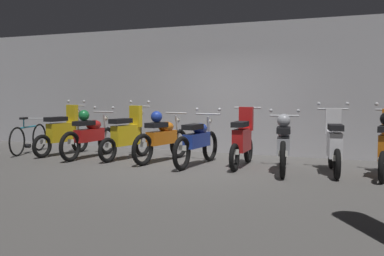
{
  "coord_description": "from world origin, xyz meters",
  "views": [
    {
      "loc": [
        3.43,
        -8.09,
        1.46
      ],
      "look_at": [
        -0.13,
        0.31,
        0.75
      ],
      "focal_mm": 42.35,
      "sensor_mm": 36.0,
      "label": 1
    }
  ],
  "objects_px": {
    "motorbike_slot_7": "(334,145)",
    "motorbike_slot_1": "(90,134)",
    "motorbike_slot_2": "(127,135)",
    "motorbike_slot_3": "(162,137)",
    "motorbike_slot_5": "(242,140)",
    "motorbike_slot_0": "(63,133)",
    "motorbike_slot_4": "(197,141)",
    "bicycle": "(29,138)",
    "motorbike_slot_6": "(284,144)"
  },
  "relations": [
    {
      "from": "motorbike_slot_3",
      "to": "motorbike_slot_4",
      "type": "bearing_deg",
      "value": -10.93
    },
    {
      "from": "motorbike_slot_1",
      "to": "motorbike_slot_7",
      "type": "distance_m",
      "value": 5.26
    },
    {
      "from": "motorbike_slot_5",
      "to": "motorbike_slot_6",
      "type": "relative_size",
      "value": 0.87
    },
    {
      "from": "motorbike_slot_4",
      "to": "motorbike_slot_3",
      "type": "bearing_deg",
      "value": 169.07
    },
    {
      "from": "motorbike_slot_6",
      "to": "motorbike_slot_7",
      "type": "distance_m",
      "value": 0.9
    },
    {
      "from": "motorbike_slot_2",
      "to": "motorbike_slot_3",
      "type": "bearing_deg",
      "value": -1.35
    },
    {
      "from": "motorbike_slot_1",
      "to": "motorbike_slot_4",
      "type": "height_order",
      "value": "same"
    },
    {
      "from": "motorbike_slot_1",
      "to": "motorbike_slot_4",
      "type": "relative_size",
      "value": 1.0
    },
    {
      "from": "motorbike_slot_1",
      "to": "motorbike_slot_2",
      "type": "bearing_deg",
      "value": 8.86
    },
    {
      "from": "motorbike_slot_5",
      "to": "motorbike_slot_7",
      "type": "distance_m",
      "value": 1.75
    },
    {
      "from": "motorbike_slot_5",
      "to": "motorbike_slot_6",
      "type": "distance_m",
      "value": 0.93
    },
    {
      "from": "motorbike_slot_7",
      "to": "motorbike_slot_2",
      "type": "bearing_deg",
      "value": 179.01
    },
    {
      "from": "motorbike_slot_2",
      "to": "motorbike_slot_5",
      "type": "bearing_deg",
      "value": 0.54
    },
    {
      "from": "motorbike_slot_0",
      "to": "motorbike_slot_4",
      "type": "relative_size",
      "value": 0.86
    },
    {
      "from": "motorbike_slot_5",
      "to": "bicycle",
      "type": "bearing_deg",
      "value": -178.76
    },
    {
      "from": "motorbike_slot_2",
      "to": "motorbike_slot_3",
      "type": "xyz_separation_m",
      "value": [
        0.87,
        -0.02,
        -0.0
      ]
    },
    {
      "from": "motorbike_slot_0",
      "to": "motorbike_slot_1",
      "type": "xyz_separation_m",
      "value": [
        0.87,
        -0.16,
        0.0
      ]
    },
    {
      "from": "motorbike_slot_0",
      "to": "motorbike_slot_3",
      "type": "xyz_separation_m",
      "value": [
        2.63,
        -0.04,
        -0.0
      ]
    },
    {
      "from": "motorbike_slot_2",
      "to": "motorbike_slot_7",
      "type": "xyz_separation_m",
      "value": [
        4.38,
        -0.08,
        0.0
      ]
    },
    {
      "from": "motorbike_slot_7",
      "to": "bicycle",
      "type": "relative_size",
      "value": 0.99
    },
    {
      "from": "motorbike_slot_5",
      "to": "motorbike_slot_3",
      "type": "bearing_deg",
      "value": -178.51
    },
    {
      "from": "motorbike_slot_3",
      "to": "motorbike_slot_5",
      "type": "distance_m",
      "value": 1.75
    },
    {
      "from": "motorbike_slot_1",
      "to": "bicycle",
      "type": "height_order",
      "value": "motorbike_slot_1"
    },
    {
      "from": "motorbike_slot_2",
      "to": "motorbike_slot_3",
      "type": "relative_size",
      "value": 0.86
    },
    {
      "from": "motorbike_slot_2",
      "to": "motorbike_slot_6",
      "type": "bearing_deg",
      "value": -4.53
    },
    {
      "from": "motorbike_slot_6",
      "to": "bicycle",
      "type": "xyz_separation_m",
      "value": [
        -6.2,
        0.19,
        -0.17
      ]
    },
    {
      "from": "motorbike_slot_7",
      "to": "motorbike_slot_1",
      "type": "bearing_deg",
      "value": -179.32
    },
    {
      "from": "motorbike_slot_4",
      "to": "motorbike_slot_7",
      "type": "xyz_separation_m",
      "value": [
        2.63,
        0.11,
        0.04
      ]
    },
    {
      "from": "motorbike_slot_4",
      "to": "bicycle",
      "type": "xyz_separation_m",
      "value": [
        -4.45,
        0.1,
        -0.13
      ]
    },
    {
      "from": "motorbike_slot_7",
      "to": "bicycle",
      "type": "bearing_deg",
      "value": -179.88
    },
    {
      "from": "motorbike_slot_1",
      "to": "motorbike_slot_6",
      "type": "relative_size",
      "value": 1.01
    },
    {
      "from": "motorbike_slot_1",
      "to": "motorbike_slot_5",
      "type": "distance_m",
      "value": 3.52
    },
    {
      "from": "motorbike_slot_3",
      "to": "motorbike_slot_5",
      "type": "relative_size",
      "value": 1.15
    },
    {
      "from": "motorbike_slot_1",
      "to": "motorbike_slot_2",
      "type": "distance_m",
      "value": 0.9
    },
    {
      "from": "motorbike_slot_1",
      "to": "motorbike_slot_7",
      "type": "bearing_deg",
      "value": 0.68
    },
    {
      "from": "motorbike_slot_5",
      "to": "motorbike_slot_2",
      "type": "bearing_deg",
      "value": -179.46
    },
    {
      "from": "motorbike_slot_0",
      "to": "motorbike_slot_3",
      "type": "bearing_deg",
      "value": -0.83
    },
    {
      "from": "motorbike_slot_1",
      "to": "motorbike_slot_3",
      "type": "xyz_separation_m",
      "value": [
        1.76,
        0.12,
        -0.0
      ]
    },
    {
      "from": "motorbike_slot_4",
      "to": "motorbike_slot_5",
      "type": "height_order",
      "value": "motorbike_slot_5"
    },
    {
      "from": "motorbike_slot_3",
      "to": "bicycle",
      "type": "bearing_deg",
      "value": -178.88
    },
    {
      "from": "motorbike_slot_2",
      "to": "motorbike_slot_4",
      "type": "xyz_separation_m",
      "value": [
        1.75,
        -0.19,
        -0.04
      ]
    },
    {
      "from": "motorbike_slot_3",
      "to": "motorbike_slot_6",
      "type": "relative_size",
      "value": 1.0
    },
    {
      "from": "motorbike_slot_5",
      "to": "motorbike_slot_1",
      "type": "bearing_deg",
      "value": -177.34
    },
    {
      "from": "motorbike_slot_1",
      "to": "motorbike_slot_7",
      "type": "xyz_separation_m",
      "value": [
        5.26,
        0.06,
        -0.0
      ]
    },
    {
      "from": "motorbike_slot_6",
      "to": "motorbike_slot_1",
      "type": "bearing_deg",
      "value": 178.18
    },
    {
      "from": "motorbike_slot_6",
      "to": "motorbike_slot_7",
      "type": "xyz_separation_m",
      "value": [
        0.87,
        0.2,
        -0.0
      ]
    },
    {
      "from": "motorbike_slot_4",
      "to": "motorbike_slot_7",
      "type": "height_order",
      "value": "motorbike_slot_7"
    },
    {
      "from": "motorbike_slot_0",
      "to": "motorbike_slot_5",
      "type": "height_order",
      "value": "motorbike_slot_0"
    },
    {
      "from": "motorbike_slot_2",
      "to": "motorbike_slot_7",
      "type": "bearing_deg",
      "value": -0.99
    },
    {
      "from": "motorbike_slot_2",
      "to": "bicycle",
      "type": "distance_m",
      "value": 2.7
    }
  ]
}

